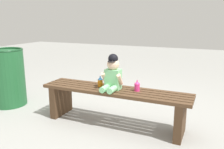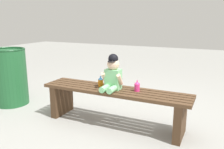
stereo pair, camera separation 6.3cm
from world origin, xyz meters
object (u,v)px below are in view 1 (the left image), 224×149
at_px(trash_bin, 8,77).
at_px(park_bench, 114,100).
at_px(sippy_cup_left, 100,82).
at_px(sippy_cup_right, 137,86).
at_px(child_figure, 112,74).

bearing_deg(trash_bin, park_bench, 0.57).
distance_m(sippy_cup_left, trash_bin, 1.45).
bearing_deg(sippy_cup_left, park_bench, -9.61).
distance_m(sippy_cup_left, sippy_cup_right, 0.46).
relative_size(sippy_cup_right, trash_bin, 0.15).
distance_m(sippy_cup_right, trash_bin, 1.91).
bearing_deg(sippy_cup_right, trash_bin, -178.51).
bearing_deg(child_figure, sippy_cup_left, 162.81).
distance_m(park_bench, child_figure, 0.31).
xyz_separation_m(sippy_cup_left, sippy_cup_right, (0.46, 0.00, 0.00)).
bearing_deg(sippy_cup_right, park_bench, -172.71).
xyz_separation_m(park_bench, sippy_cup_left, (-0.20, 0.03, 0.19)).
bearing_deg(child_figure, park_bench, 60.65).
height_order(child_figure, sippy_cup_right, child_figure).
height_order(child_figure, trash_bin, child_figure).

